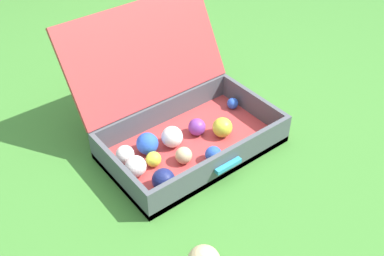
{
  "coord_description": "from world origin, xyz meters",
  "views": [
    {
      "loc": [
        -0.89,
        -1.0,
        1.18
      ],
      "look_at": [
        -0.08,
        0.04,
        0.1
      ],
      "focal_mm": 42.58,
      "sensor_mm": 36.0,
      "label": 1
    }
  ],
  "objects": [
    {
      "name": "ground_plane",
      "position": [
        0.0,
        0.0,
        0.0
      ],
      "size": [
        16.0,
        16.0,
        0.0
      ],
      "primitive_type": "plane",
      "color": "#3D7A2D"
    },
    {
      "name": "open_suitcase",
      "position": [
        -0.1,
        0.11,
        0.1
      ],
      "size": [
        0.66,
        0.61,
        0.46
      ],
      "color": "#B23838",
      "rests_on": "ground"
    }
  ]
}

